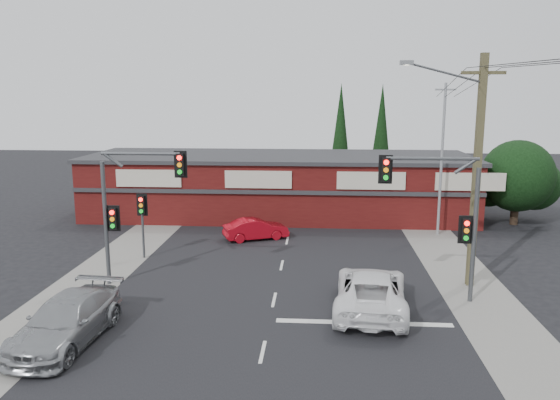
# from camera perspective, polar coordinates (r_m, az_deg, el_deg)

# --- Properties ---
(ground) EXTENTS (120.00, 120.00, 0.00)m
(ground) POSITION_cam_1_polar(r_m,az_deg,el_deg) (22.28, -0.74, -10.95)
(ground) COLOR black
(ground) RESTS_ON ground
(road_strip) EXTENTS (14.00, 70.00, 0.01)m
(road_strip) POSITION_cam_1_polar(r_m,az_deg,el_deg) (26.97, 0.15, -6.99)
(road_strip) COLOR black
(road_strip) RESTS_ON ground
(verge_left) EXTENTS (3.00, 70.00, 0.02)m
(verge_left) POSITION_cam_1_polar(r_m,az_deg,el_deg) (28.79, -17.09, -6.30)
(verge_left) COLOR gray
(verge_left) RESTS_ON ground
(verge_right) EXTENTS (3.00, 70.00, 0.02)m
(verge_right) POSITION_cam_1_polar(r_m,az_deg,el_deg) (27.75, 18.08, -7.02)
(verge_right) COLOR gray
(verge_right) RESTS_ON ground
(stop_line) EXTENTS (6.50, 0.35, 0.01)m
(stop_line) POSITION_cam_1_polar(r_m,az_deg,el_deg) (20.89, 8.75, -12.57)
(stop_line) COLOR silver
(stop_line) RESTS_ON ground
(white_suv) EXTENTS (3.21, 6.02, 1.61)m
(white_suv) POSITION_cam_1_polar(r_m,az_deg,el_deg) (21.82, 9.48, -9.31)
(white_suv) COLOR white
(white_suv) RESTS_ON ground
(silver_suv) EXTENTS (2.56, 5.48, 1.55)m
(silver_suv) POSITION_cam_1_polar(r_m,az_deg,el_deg) (20.26, -21.41, -11.68)
(silver_suv) COLOR #999C9E
(silver_suv) RESTS_ON ground
(red_sedan) EXTENTS (3.96, 2.69, 1.23)m
(red_sedan) POSITION_cam_1_polar(r_m,az_deg,el_deg) (31.84, -2.54, -3.05)
(red_sedan) COLOR #A90A16
(red_sedan) RESTS_ON ground
(lane_dashes) EXTENTS (0.12, 57.34, 0.01)m
(lane_dashes) POSITION_cam_1_polar(r_m,az_deg,el_deg) (31.62, 0.75, -4.26)
(lane_dashes) COLOR silver
(lane_dashes) RESTS_ON ground
(shop_building) EXTENTS (27.30, 8.40, 4.22)m
(shop_building) POSITION_cam_1_polar(r_m,az_deg,el_deg) (38.19, -0.11, 1.63)
(shop_building) COLOR #440E0D
(shop_building) RESTS_ON ground
(tree_cluster) EXTENTS (5.90, 5.10, 5.50)m
(tree_cluster) POSITION_cam_1_polar(r_m,az_deg,el_deg) (38.68, 23.58, 1.98)
(tree_cluster) COLOR #2D2116
(tree_cluster) RESTS_ON ground
(conifer_near) EXTENTS (1.80, 1.80, 9.25)m
(conifer_near) POSITION_cam_1_polar(r_m,az_deg,el_deg) (44.73, 6.34, 7.24)
(conifer_near) COLOR #2D2116
(conifer_near) RESTS_ON ground
(conifer_far) EXTENTS (1.80, 1.80, 9.25)m
(conifer_far) POSITION_cam_1_polar(r_m,az_deg,el_deg) (46.98, 10.55, 7.30)
(conifer_far) COLOR #2D2116
(conifer_far) RESTS_ON ground
(traffic_mast_left) EXTENTS (3.77, 0.27, 5.97)m
(traffic_mast_left) POSITION_cam_1_polar(r_m,az_deg,el_deg) (24.43, -15.56, 0.22)
(traffic_mast_left) COLOR #47494C
(traffic_mast_left) RESTS_ON ground
(traffic_mast_right) EXTENTS (3.96, 0.27, 5.97)m
(traffic_mast_right) POSITION_cam_1_polar(r_m,az_deg,el_deg) (22.63, 17.05, -0.65)
(traffic_mast_right) COLOR #47494C
(traffic_mast_right) RESTS_ON ground
(pedestal_signal) EXTENTS (0.55, 0.27, 3.38)m
(pedestal_signal) POSITION_cam_1_polar(r_m,az_deg,el_deg) (28.68, -14.21, -1.27)
(pedestal_signal) COLOR #47494C
(pedestal_signal) RESTS_ON ground
(utility_pole) EXTENTS (4.38, 0.59, 10.00)m
(utility_pole) POSITION_cam_1_polar(r_m,az_deg,el_deg) (24.67, 19.62, 3.53)
(utility_pole) COLOR brown
(utility_pole) RESTS_ON ground
(steel_pole) EXTENTS (1.20, 0.16, 9.00)m
(steel_pole) POSITION_cam_1_polar(r_m,az_deg,el_deg) (33.59, 16.55, 4.33)
(steel_pole) COLOR gray
(steel_pole) RESTS_ON ground
(power_lines) EXTENTS (2.01, 29.00, 1.22)m
(power_lines) POSITION_cam_1_polar(r_m,az_deg,el_deg) (19.36, 24.99, 12.13)
(power_lines) COLOR black
(power_lines) RESTS_ON ground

